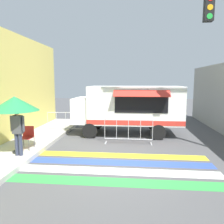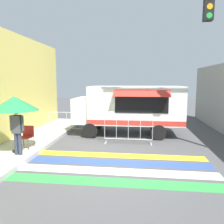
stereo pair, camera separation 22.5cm
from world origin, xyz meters
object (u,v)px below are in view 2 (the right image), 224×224
(patio_umbrella, at_px, (14,104))
(food_truck, at_px, (128,106))
(barricade_front, at_px, (128,132))
(vendor_person, at_px, (17,128))
(folding_chair, at_px, (27,135))
(barricade_side, at_px, (67,122))

(patio_umbrella, bearing_deg, food_truck, 45.63)
(patio_umbrella, height_order, barricade_front, patio_umbrella)
(vendor_person, bearing_deg, patio_umbrella, 116.54)
(patio_umbrella, height_order, vendor_person, patio_umbrella)
(folding_chair, height_order, vendor_person, vendor_person)
(vendor_person, xyz_separation_m, barricade_front, (3.91, 2.54, -0.59))
(food_truck, bearing_deg, folding_chair, -137.67)
(food_truck, relative_size, barricade_front, 2.56)
(food_truck, height_order, vendor_person, food_truck)
(folding_chair, distance_m, vendor_person, 0.99)
(patio_umbrella, height_order, barricade_side, patio_umbrella)
(patio_umbrella, relative_size, folding_chair, 2.40)
(patio_umbrella, distance_m, barricade_side, 4.52)
(folding_chair, relative_size, vendor_person, 0.51)
(folding_chair, height_order, barricade_side, barricade_side)
(barricade_side, bearing_deg, patio_umbrella, -97.43)
(barricade_side, bearing_deg, folding_chair, -96.71)
(food_truck, bearing_deg, patio_umbrella, -134.37)
(food_truck, relative_size, folding_chair, 6.40)
(patio_umbrella, relative_size, barricade_front, 0.96)
(folding_chair, bearing_deg, vendor_person, -73.10)
(vendor_person, relative_size, barricade_side, 0.81)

